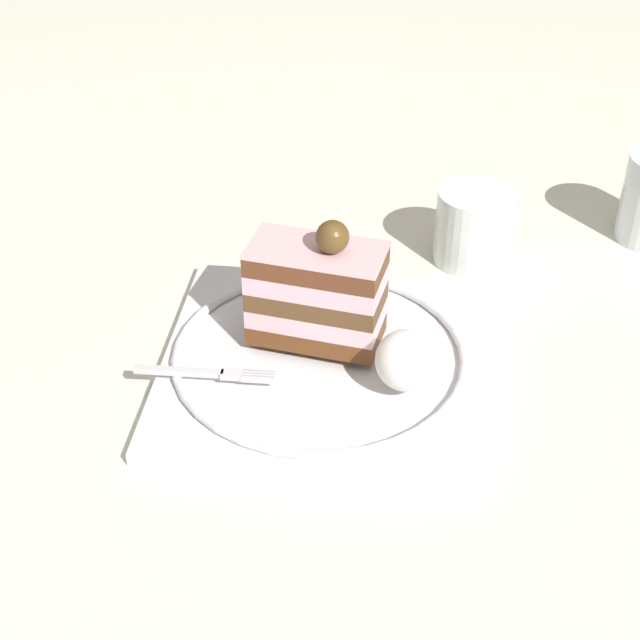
# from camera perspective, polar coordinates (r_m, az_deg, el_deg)

# --- Properties ---
(ground_plane) EXTENTS (2.40, 2.40, 0.00)m
(ground_plane) POSITION_cam_1_polar(r_m,az_deg,el_deg) (0.76, 0.42, -3.95)
(ground_plane) COLOR silver
(dessert_plate) EXTENTS (0.25, 0.25, 0.02)m
(dessert_plate) POSITION_cam_1_polar(r_m,az_deg,el_deg) (0.77, 0.00, -2.41)
(dessert_plate) COLOR silver
(dessert_plate) RESTS_ON ground_plane
(cake_slice) EXTENTS (0.11, 0.07, 0.11)m
(cake_slice) POSITION_cam_1_polar(r_m,az_deg,el_deg) (0.75, -0.17, 1.72)
(cake_slice) COLOR brown
(cake_slice) RESTS_ON dessert_plate
(whipped_cream_dollop) EXTENTS (0.05, 0.05, 0.05)m
(whipped_cream_dollop) POSITION_cam_1_polar(r_m,az_deg,el_deg) (0.71, 5.20, -2.43)
(whipped_cream_dollop) COLOR white
(whipped_cream_dollop) RESTS_ON dessert_plate
(fork) EXTENTS (0.11, 0.01, 0.00)m
(fork) POSITION_cam_1_polar(r_m,az_deg,el_deg) (0.74, -6.69, -3.19)
(fork) COLOR silver
(fork) RESTS_ON dessert_plate
(drink_glass_far) EXTENTS (0.07, 0.07, 0.07)m
(drink_glass_far) POSITION_cam_1_polar(r_m,az_deg,el_deg) (0.90, 9.27, 5.33)
(drink_glass_far) COLOR white
(drink_glass_far) RESTS_ON ground_plane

